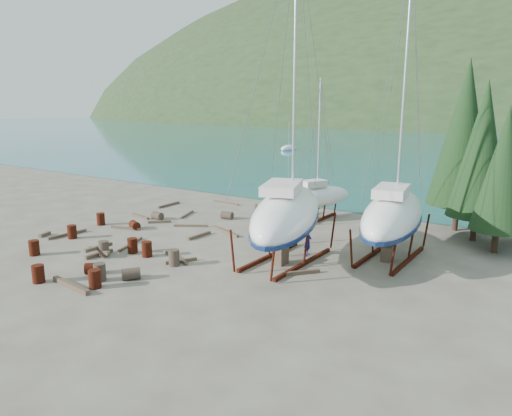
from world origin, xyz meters
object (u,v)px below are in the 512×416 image
Objects in this scene: large_sailboat_near at (287,213)px; worker at (308,241)px; large_sailboat_far at (393,214)px; small_sailboat_shore at (315,196)px.

worker is (0.43, 1.64, -1.90)m from large_sailboat_near.
worker is (-4.10, -2.12, -1.71)m from large_sailboat_far.
small_sailboat_shore is at bearing 12.45° from worker.
large_sailboat_far is 1.50× the size of small_sailboat_shore.
large_sailboat_far reaches higher than worker.
large_sailboat_near is 1.09× the size of large_sailboat_far.
large_sailboat_near reaches higher than small_sailboat_shore.
small_sailboat_shore is (-7.96, 6.06, -0.84)m from large_sailboat_far.
large_sailboat_near is at bearing -150.12° from large_sailboat_far.
large_sailboat_near reaches higher than worker.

